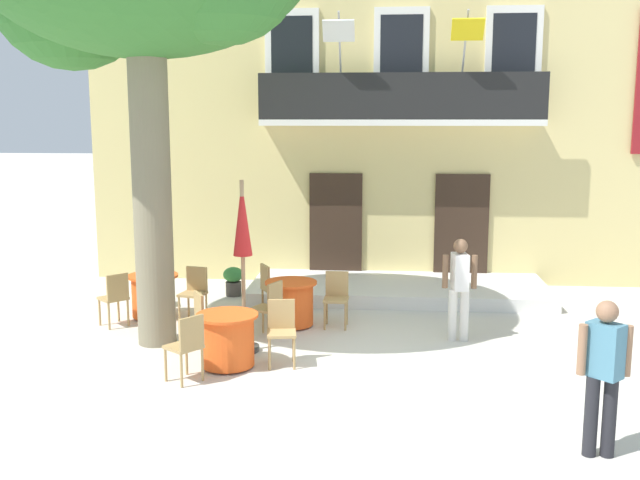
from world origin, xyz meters
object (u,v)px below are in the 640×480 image
at_px(cafe_table_middle, 228,340).
at_px(cafe_chair_front_1, 115,296).
at_px(cafe_chair_near_tree_0, 336,295).
at_px(ground_planter_left, 233,280).
at_px(cafe_table_near_tree, 291,303).
at_px(cafe_chair_near_tree_1, 271,286).
at_px(pedestrian_near_entrance, 603,370).
at_px(pedestrian_mid_plaza, 459,284).
at_px(cafe_chair_middle_1, 206,317).
at_px(cafe_chair_front_2, 194,290).
at_px(cafe_chair_near_tree_2, 270,306).
at_px(cafe_chair_middle_0, 281,328).
at_px(cafe_umbrella, 243,241).
at_px(cafe_chair_front_0, 147,279).
at_px(cafe_chair_middle_2, 187,344).
at_px(cafe_table_front, 154,295).

xyz_separation_m(cafe_table_middle, cafe_chair_front_1, (-2.27, 1.78, 0.14)).
xyz_separation_m(cafe_chair_near_tree_0, ground_planter_left, (-2.14, 1.92, -0.21)).
xyz_separation_m(cafe_table_near_tree, cafe_chair_near_tree_1, (-0.44, 0.61, 0.14)).
bearing_deg(pedestrian_near_entrance, pedestrian_mid_plaza, 105.28).
distance_m(cafe_chair_near_tree_0, cafe_chair_middle_1, 2.39).
relative_size(cafe_table_near_tree, cafe_chair_front_2, 0.95).
height_order(cafe_chair_near_tree_2, cafe_table_middle, cafe_chair_near_tree_2).
relative_size(cafe_chair_near_tree_1, cafe_chair_middle_0, 1.00).
height_order(cafe_chair_near_tree_0, ground_planter_left, cafe_chair_near_tree_0).
xyz_separation_m(cafe_chair_middle_0, ground_planter_left, (-1.50, 3.88, -0.21)).
bearing_deg(cafe_table_near_tree, cafe_chair_near_tree_2, -109.13).
bearing_deg(cafe_table_middle, cafe_chair_front_1, 141.89).
bearing_deg(cafe_table_near_tree, cafe_chair_near_tree_1, 125.36).
bearing_deg(cafe_table_near_tree, cafe_table_middle, -106.61).
bearing_deg(cafe_chair_front_2, pedestrian_near_entrance, -40.40).
relative_size(cafe_umbrella, pedestrian_mid_plaza, 1.59).
height_order(pedestrian_near_entrance, pedestrian_mid_plaza, pedestrian_near_entrance).
xyz_separation_m(cafe_chair_near_tree_2, cafe_umbrella, (-0.28, -0.66, 1.14)).
relative_size(cafe_chair_middle_1, cafe_chair_front_0, 1.00).
distance_m(cafe_chair_middle_1, cafe_chair_front_2, 1.81).
height_order(cafe_chair_near_tree_1, cafe_chair_front_1, same).
distance_m(cafe_chair_middle_0, ground_planter_left, 4.16).
height_order(cafe_chair_middle_0, cafe_chair_middle_1, same).
xyz_separation_m(cafe_chair_front_0, cafe_umbrella, (2.26, -2.35, 1.14)).
relative_size(cafe_chair_near_tree_1, cafe_table_middle, 1.05).
bearing_deg(cafe_chair_near_tree_0, ground_planter_left, 138.16).
height_order(cafe_table_middle, cafe_chair_front_1, cafe_chair_front_1).
height_order(cafe_chair_near_tree_1, cafe_chair_middle_0, same).
distance_m(cafe_chair_front_0, cafe_umbrella, 3.45).
bearing_deg(cafe_chair_middle_0, cafe_chair_near_tree_2, 106.71).
bearing_deg(cafe_table_near_tree, pedestrian_near_entrance, -49.66).
bearing_deg(cafe_chair_front_1, ground_planter_left, 56.58).
distance_m(cafe_table_middle, cafe_umbrella, 1.46).
bearing_deg(cafe_chair_front_2, cafe_table_near_tree, -7.49).
height_order(cafe_chair_near_tree_0, cafe_chair_middle_2, same).
height_order(cafe_table_front, ground_planter_left, cafe_table_front).
bearing_deg(ground_planter_left, cafe_chair_front_0, -144.22).
bearing_deg(cafe_chair_middle_2, cafe_umbrella, 70.12).
bearing_deg(cafe_umbrella, cafe_chair_middle_2, -109.88).
bearing_deg(cafe_chair_middle_0, pedestrian_near_entrance, -34.61).
bearing_deg(cafe_umbrella, cafe_chair_front_1, 155.67).
height_order(cafe_chair_middle_0, cafe_chair_front_2, same).
bearing_deg(cafe_chair_front_1, cafe_chair_front_0, 84.92).
bearing_deg(cafe_table_near_tree, cafe_chair_near_tree_0, 4.66).
distance_m(cafe_table_near_tree, cafe_chair_middle_2, 2.91).
height_order(cafe_chair_near_tree_0, pedestrian_near_entrance, pedestrian_near_entrance).
relative_size(cafe_chair_middle_0, pedestrian_mid_plaza, 0.57).
height_order(cafe_chair_near_tree_2, cafe_umbrella, cafe_umbrella).
bearing_deg(cafe_chair_near_tree_2, cafe_chair_middle_1, -137.08).
distance_m(cafe_chair_near_tree_0, cafe_chair_near_tree_1, 1.31).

